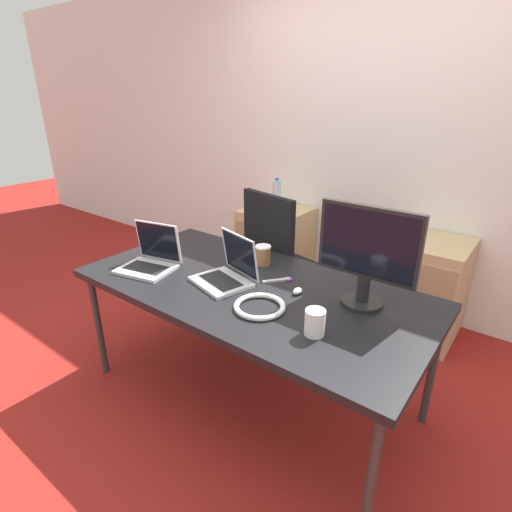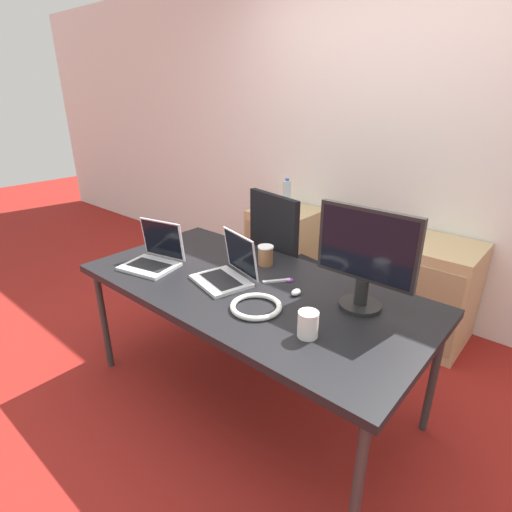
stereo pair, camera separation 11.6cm
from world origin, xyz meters
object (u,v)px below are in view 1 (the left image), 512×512
(coffee_cup_brown, at_px, (263,255))
(cabinet_right, at_px, (423,288))
(monitor, at_px, (367,254))
(coffee_cup_white, at_px, (315,322))
(water_bottle, at_px, (277,195))
(cable_coil, at_px, (260,306))
(laptop_right, at_px, (227,272))
(office_chair, at_px, (287,281))
(mouse, at_px, (298,291))
(cabinet_left, at_px, (275,249))
(laptop_left, at_px, (150,259))

(coffee_cup_brown, bearing_deg, cabinet_right, 55.83)
(monitor, xyz_separation_m, coffee_cup_white, (-0.05, -0.36, -0.20))
(water_bottle, bearing_deg, coffee_cup_brown, -59.30)
(cable_coil, bearing_deg, laptop_right, 157.36)
(monitor, distance_m, coffee_cup_brown, 0.68)
(cabinet_right, height_order, coffee_cup_brown, coffee_cup_brown)
(office_chair, bearing_deg, coffee_cup_brown, -75.43)
(cabinet_right, distance_m, laptop_right, 1.52)
(office_chair, relative_size, coffee_cup_white, 9.33)
(water_bottle, relative_size, cable_coil, 1.10)
(water_bottle, distance_m, coffee_cup_brown, 1.16)
(mouse, bearing_deg, cabinet_left, 128.55)
(cabinet_left, height_order, laptop_right, laptop_right)
(mouse, bearing_deg, office_chair, 126.21)
(coffee_cup_white, height_order, cable_coil, coffee_cup_white)
(laptop_left, height_order, coffee_cup_white, laptop_left)
(coffee_cup_white, bearing_deg, mouse, 133.05)
(office_chair, distance_m, water_bottle, 0.85)
(laptop_left, bearing_deg, monitor, 16.60)
(office_chair, distance_m, cable_coil, 1.02)
(office_chair, height_order, mouse, office_chair)
(cabinet_right, relative_size, water_bottle, 2.68)
(cabinet_left, distance_m, laptop_left, 1.49)
(cabinet_left, height_order, cabinet_right, same)
(office_chair, bearing_deg, cabinet_right, 34.42)
(laptop_left, relative_size, mouse, 5.67)
(mouse, bearing_deg, cabinet_right, 74.83)
(cabinet_right, xyz_separation_m, water_bottle, (-1.27, 0.00, 0.48))
(cabinet_right, xyz_separation_m, laptop_right, (-0.69, -1.29, 0.41))
(monitor, height_order, coffee_cup_brown, monitor)
(water_bottle, height_order, monitor, monitor)
(cabinet_right, relative_size, laptop_left, 2.12)
(laptop_left, bearing_deg, water_bottle, 94.54)
(cabinet_left, bearing_deg, laptop_left, -85.45)
(cabinet_left, relative_size, laptop_right, 2.08)
(mouse, bearing_deg, coffee_cup_brown, 151.52)
(cabinet_left, height_order, mouse, mouse)
(laptop_left, distance_m, monitor, 1.19)
(cabinet_left, bearing_deg, cabinet_right, 0.00)
(laptop_right, xyz_separation_m, cable_coil, (0.31, -0.13, -0.04))
(cabinet_right, height_order, mouse, mouse)
(cabinet_right, relative_size, mouse, 12.03)
(water_bottle, xyz_separation_m, laptop_right, (0.57, -1.29, -0.07))
(coffee_cup_white, bearing_deg, cable_coil, 174.52)
(coffee_cup_brown, relative_size, cable_coil, 0.47)
(laptop_right, bearing_deg, coffee_cup_brown, 86.55)
(coffee_cup_white, bearing_deg, laptop_right, 165.58)
(mouse, bearing_deg, monitor, 18.66)
(cabinet_left, xyz_separation_m, laptop_left, (0.11, -1.42, 0.41))
(cabinet_left, distance_m, mouse, 1.56)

